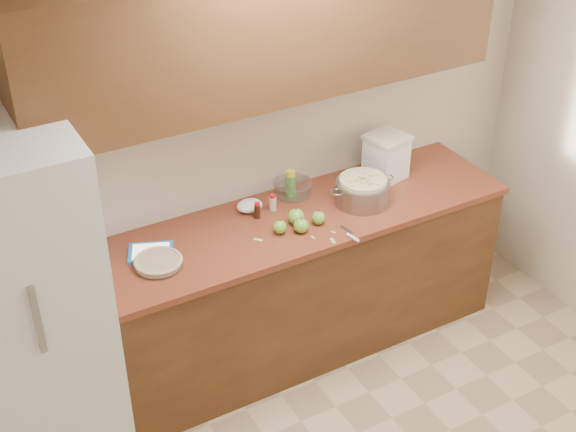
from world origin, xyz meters
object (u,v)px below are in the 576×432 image
flour_canister (386,156)px  tablet (151,252)px  pie (158,262)px  colander (362,191)px

flour_canister → tablet: size_ratio=0.97×
pie → colander: colander is taller
pie → colander: 1.24m
colander → flour_canister: size_ratio=1.51×
pie → flour_canister: flour_canister is taller
tablet → pie: bearing=-69.4°
flour_canister → pie: bearing=-173.2°
colander → pie: bearing=-179.7°
flour_canister → colander: bearing=-148.1°
pie → flour_canister: 1.54m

